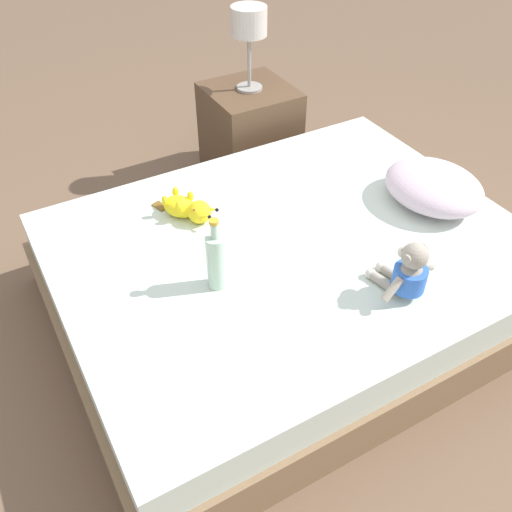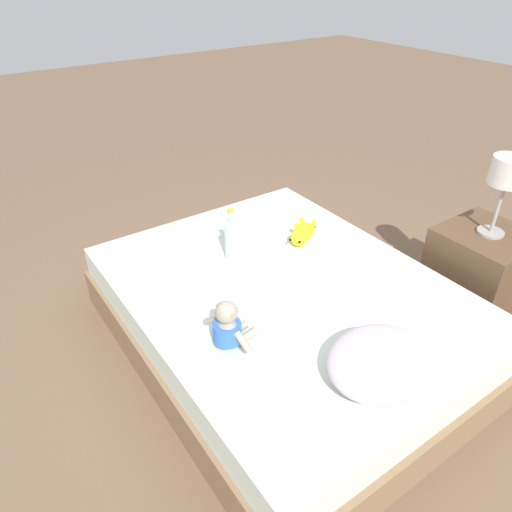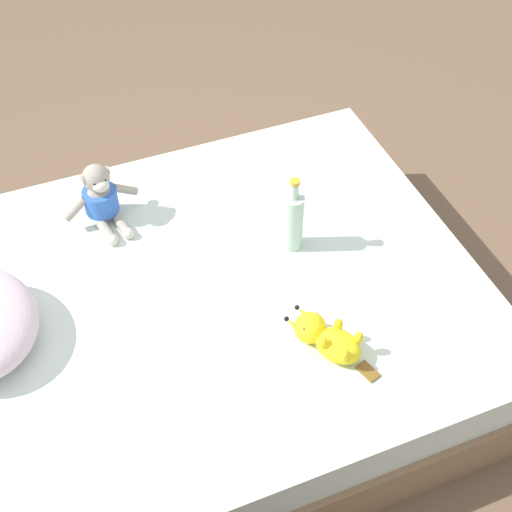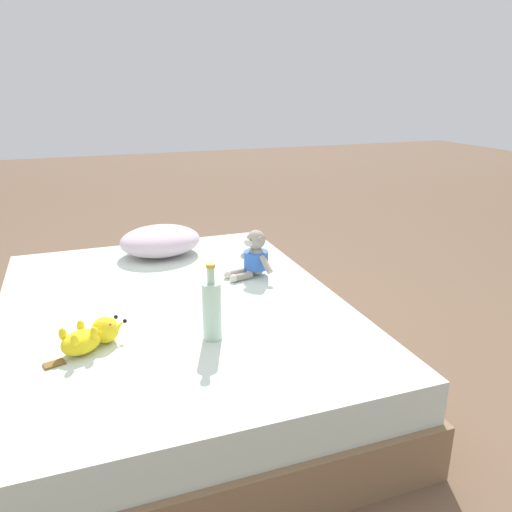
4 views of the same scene
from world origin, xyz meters
The scene contains 8 objects.
ground_plane centered at (0.00, 0.00, 0.00)m, with size 16.00×16.00×0.00m, color brown.
bed centered at (0.00, 0.00, 0.19)m, with size 1.50×1.92×0.38m.
pillow centered at (0.07, 0.69, 0.46)m, with size 0.49×0.43×0.16m.
plush_monkey centered at (0.46, 0.20, 0.48)m, with size 0.24×0.29×0.24m.
plush_yellow_creature centered at (-0.35, -0.30, 0.43)m, with size 0.31×0.21×0.10m.
glass_bottle centered at (0.08, -0.38, 0.50)m, with size 0.07×0.07×0.30m.
nightstand centered at (-1.08, 0.40, 0.26)m, with size 0.46×0.46×0.53m.
bedside_lamp centered at (-1.08, 0.40, 0.86)m, with size 0.19×0.19×0.43m.
Camera 1 is at (1.46, -0.99, 1.82)m, focal length 38.98 mm.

